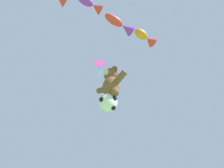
# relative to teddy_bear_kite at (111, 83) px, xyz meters

# --- Properties ---
(teddy_bear_kite) EXTENTS (2.48, 1.09, 2.51)m
(teddy_bear_kite) POSITION_rel_teddy_bear_kite_xyz_m (0.00, 0.00, 0.00)
(teddy_bear_kite) COLOR brown
(soccer_ball_kite) EXTENTS (1.19, 1.18, 1.09)m
(soccer_ball_kite) POSITION_rel_teddy_bear_kite_xyz_m (-0.33, 0.12, -1.31)
(soccer_ball_kite) COLOR white
(fish_kite_tangerine) EXTENTS (0.88, 1.64, 0.71)m
(fish_kite_tangerine) POSITION_rel_teddy_bear_kite_xyz_m (2.76, 0.47, 2.63)
(fish_kite_tangerine) COLOR orange
(fish_kite_crimson) EXTENTS (0.96, 2.01, 0.67)m
(fish_kite_crimson) POSITION_rel_teddy_bear_kite_xyz_m (2.26, -1.43, 2.43)
(fish_kite_crimson) COLOR red
(fish_kite_violet) EXTENTS (0.92, 1.61, 0.66)m
(fish_kite_violet) POSITION_rel_teddy_bear_kite_xyz_m (1.76, -3.41, 2.86)
(fish_kite_violet) COLOR purple
(diamond_kite) EXTENTS (0.79, 0.87, 2.45)m
(diamond_kite) POSITION_rel_teddy_bear_kite_xyz_m (-1.89, 0.53, 4.02)
(diamond_kite) COLOR #E53F9E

